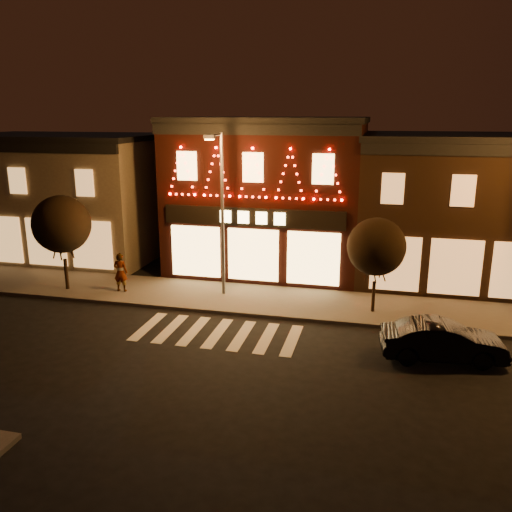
% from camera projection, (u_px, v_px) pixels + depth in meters
% --- Properties ---
extents(ground, '(120.00, 120.00, 0.00)m').
position_uv_depth(ground, '(181.00, 381.00, 17.34)').
color(ground, black).
rests_on(ground, ground).
extents(sidewalk_far, '(44.00, 4.00, 0.15)m').
position_uv_depth(sidewalk_far, '(285.00, 302.00, 24.38)').
color(sidewalk_far, '#47423D').
rests_on(sidewalk_far, ground).
extents(building_left, '(12.20, 8.28, 7.30)m').
position_uv_depth(building_left, '(63.00, 195.00, 32.46)').
color(building_left, '#6B5B4C').
rests_on(building_left, ground).
extents(building_pulp, '(10.20, 8.34, 8.30)m').
position_uv_depth(building_pulp, '(270.00, 194.00, 29.38)').
color(building_pulp, black).
rests_on(building_pulp, ground).
extents(building_right_a, '(9.20, 8.28, 7.50)m').
position_uv_depth(building_right_a, '(450.00, 208.00, 27.36)').
color(building_right_a, black).
rests_on(building_right_a, ground).
extents(streetlamp_mid, '(0.48, 1.72, 7.52)m').
position_uv_depth(streetlamp_mid, '(221.00, 203.00, 23.97)').
color(streetlamp_mid, '#59595E').
rests_on(streetlamp_mid, sidewalk_far).
extents(tree_left, '(2.75, 2.75, 4.61)m').
position_uv_depth(tree_left, '(62.00, 224.00, 25.19)').
color(tree_left, black).
rests_on(tree_left, sidewalk_far).
extents(tree_right, '(2.47, 2.47, 4.12)m').
position_uv_depth(tree_right, '(376.00, 247.00, 22.30)').
color(tree_right, black).
rests_on(tree_right, sidewalk_far).
extents(dark_sedan, '(4.41, 1.98, 1.40)m').
position_uv_depth(dark_sedan, '(443.00, 341.00, 18.67)').
color(dark_sedan, black).
rests_on(dark_sedan, ground).
extents(pedestrian, '(0.71, 0.48, 1.90)m').
position_uv_depth(pedestrian, '(121.00, 272.00, 25.43)').
color(pedestrian, gray).
rests_on(pedestrian, sidewalk_far).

